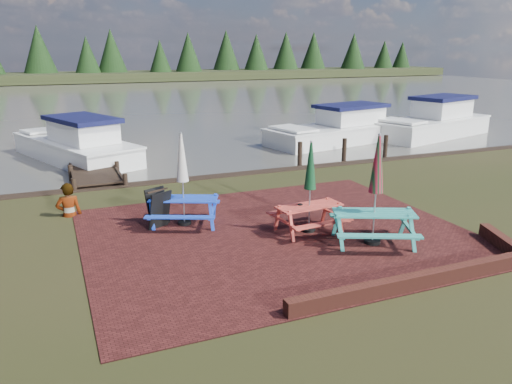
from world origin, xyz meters
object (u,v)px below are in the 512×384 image
object	(u,v)px
picnic_table_red	(310,201)
boat_near	(340,130)
picnic_table_blue	(183,194)
boat_far	(434,124)
chalkboard	(159,208)
boat_jetty	(77,146)
picnic_table_teal	(375,207)
person	(66,184)
jetty	(89,159)

from	to	relation	value
picnic_table_red	boat_near	size ratio (longest dim) A/B	0.28
picnic_table_blue	boat_far	size ratio (longest dim) A/B	0.30
picnic_table_red	boat_far	world-z (taller)	picnic_table_red
chalkboard	boat_far	bearing A→B (deg)	1.57
boat_jetty	boat_far	distance (m)	18.01
picnic_table_teal	chalkboard	bearing A→B (deg)	169.38
boat_jetty	person	size ratio (longest dim) A/B	4.17
picnic_table_red	jetty	world-z (taller)	picnic_table_red
picnic_table_teal	picnic_table_red	bearing A→B (deg)	151.97
picnic_table_blue	boat_near	xyz separation A→B (m)	(10.45, 9.43, -0.42)
picnic_table_teal	picnic_table_red	distance (m)	1.61
picnic_table_red	boat_far	bearing A→B (deg)	34.35
picnic_table_blue	boat_jetty	distance (m)	10.20
picnic_table_red	person	bearing A→B (deg)	142.29
picnic_table_teal	chalkboard	xyz separation A→B (m)	(-4.30, 3.01, -0.39)
picnic_table_red	boat_near	bearing A→B (deg)	50.61
picnic_table_teal	jetty	world-z (taller)	picnic_table_teal
picnic_table_red	chalkboard	world-z (taller)	picnic_table_red
boat_jetty	boat_near	size ratio (longest dim) A/B	0.96
jetty	person	distance (m)	7.01
boat_jetty	person	distance (m)	8.19
jetty	person	world-z (taller)	person
boat_jetty	chalkboard	bearing A→B (deg)	-104.19
jetty	chalkboard	bearing A→B (deg)	-83.50
boat_near	jetty	bearing A→B (deg)	81.17
chalkboard	jetty	size ratio (longest dim) A/B	0.11
picnic_table_red	jetty	xyz separation A→B (m)	(-4.31, 10.41, -0.67)
person	picnic_table_blue	bearing A→B (deg)	147.90
picnic_table_teal	boat_far	world-z (taller)	picnic_table_teal
picnic_table_teal	jetty	xyz separation A→B (m)	(-5.29, 11.68, -0.78)
boat_far	person	bearing A→B (deg)	94.88
jetty	boat_far	size ratio (longest dim) A/B	1.16
picnic_table_teal	picnic_table_blue	xyz separation A→B (m)	(-3.67, 2.94, -0.06)
picnic_table_blue	jetty	distance (m)	8.92
picnic_table_red	picnic_table_blue	world-z (taller)	picnic_table_blue
boat_jetty	person	world-z (taller)	person
picnic_table_teal	jetty	distance (m)	12.85
jetty	boat_near	bearing A→B (deg)	3.25
boat_far	boat_near	bearing A→B (deg)	69.94
boat_near	boat_far	bearing A→B (deg)	-105.99
picnic_table_teal	person	size ratio (longest dim) A/B	1.40
picnic_table_blue	chalkboard	bearing A→B (deg)	-162.75
boat_near	boat_far	xyz separation A→B (m)	(5.57, -0.38, 0.08)
picnic_table_blue	chalkboard	world-z (taller)	picnic_table_blue
chalkboard	boat_far	xyz separation A→B (m)	(16.64, 8.98, -0.01)
chalkboard	boat_near	size ratio (longest dim) A/B	0.12
boat_near	boat_far	size ratio (longest dim) A/B	1.01
chalkboard	boat_near	distance (m)	14.50
picnic_table_blue	picnic_table_teal	bearing A→B (deg)	-14.90
picnic_table_blue	person	distance (m)	3.27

